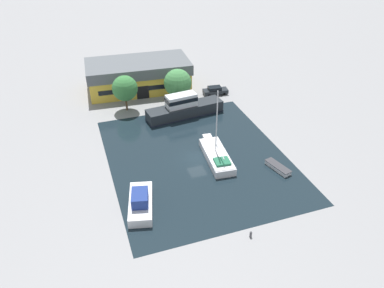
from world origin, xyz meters
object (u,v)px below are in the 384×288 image
parked_car (215,90)px  sailboat_moored (216,155)px  quay_tree_near_building (178,83)px  quay_tree_by_water (125,88)px  cabin_boat (141,202)px  warehouse_building (139,75)px  small_dinghy (278,167)px  motor_cruiser (184,108)px

parked_car → sailboat_moored: bearing=-15.9°
quay_tree_near_building → quay_tree_by_water: 9.43m
cabin_boat → warehouse_building: bearing=91.8°
parked_car → cabin_boat: 33.92m
quay_tree_near_building → cabin_boat: 28.60m
cabin_boat → small_dinghy: bearing=18.3°
parked_car → small_dinghy: size_ratio=1.13×
small_dinghy → quay_tree_by_water: bearing=109.4°
quay_tree_by_water → parked_car: size_ratio=1.32×
sailboat_moored → warehouse_building: bearing=105.8°
motor_cruiser → cabin_boat: size_ratio=1.87×
quay_tree_by_water → motor_cruiser: quay_tree_by_water is taller
cabin_boat → quay_tree_by_water: bearing=96.8°
warehouse_building → cabin_boat: (-7.30, -34.40, -1.93)m
motor_cruiser → cabin_boat: (-12.18, -20.59, -0.59)m
motor_cruiser → small_dinghy: bearing=-164.9°
quay_tree_near_building → motor_cruiser: (-0.43, -4.87, -2.59)m
quay_tree_near_building → motor_cruiser: 5.54m
cabin_boat → quay_tree_near_building: bearing=77.5°
sailboat_moored → small_dinghy: (7.17, -5.08, -0.33)m
quay_tree_by_water → small_dinghy: (16.53, -24.42, -3.90)m
quay_tree_near_building → sailboat_moored: size_ratio=0.63×
warehouse_building → quay_tree_by_water: size_ratio=3.14×
quay_tree_near_building → warehouse_building: bearing=120.7°
sailboat_moored → small_dinghy: sailboat_moored is taller
sailboat_moored → parked_car: bearing=73.5°
quay_tree_by_water → motor_cruiser: size_ratio=0.46×
sailboat_moored → cabin_boat: sailboat_moored is taller
quay_tree_near_building → quay_tree_by_water: quay_tree_near_building is taller
quay_tree_near_building → cabin_boat: bearing=-116.3°
quay_tree_near_building → small_dinghy: bearing=-73.4°
quay_tree_by_water → small_dinghy: 29.74m
parked_car → sailboat_moored: size_ratio=0.46×
parked_car → quay_tree_by_water: bearing=-81.1°
motor_cruiser → quay_tree_near_building: bearing=-11.6°
warehouse_building → small_dinghy: 35.21m
warehouse_building → small_dinghy: bearing=-65.5°
warehouse_building → motor_cruiser: size_ratio=1.46×
quay_tree_by_water → parked_car: quay_tree_by_water is taller
quay_tree_near_building → sailboat_moored: 19.14m
quay_tree_by_water → small_dinghy: quay_tree_by_water is taller
quay_tree_near_building → sailboat_moored: bearing=-90.2°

